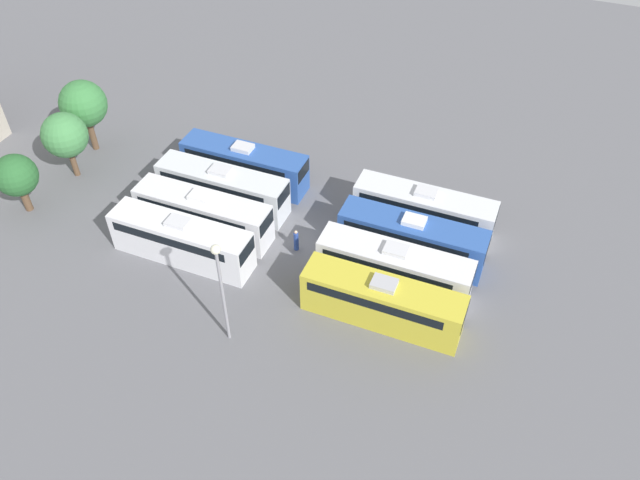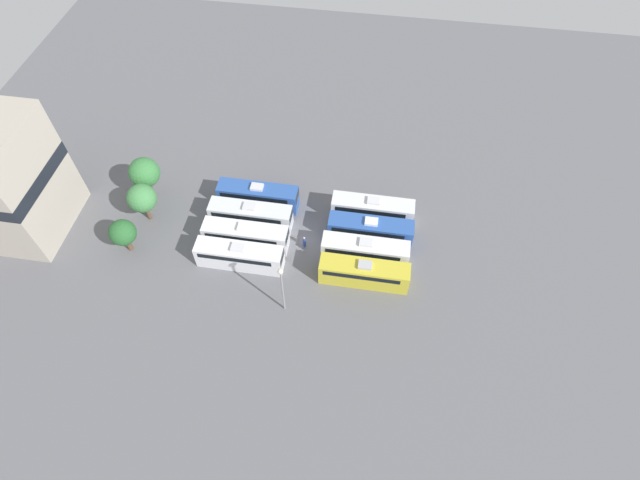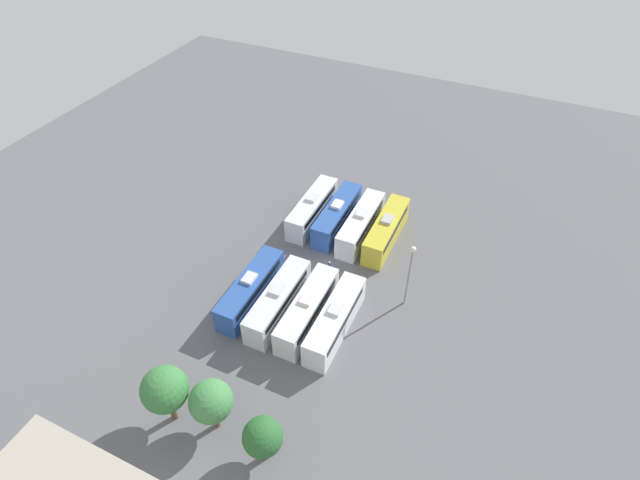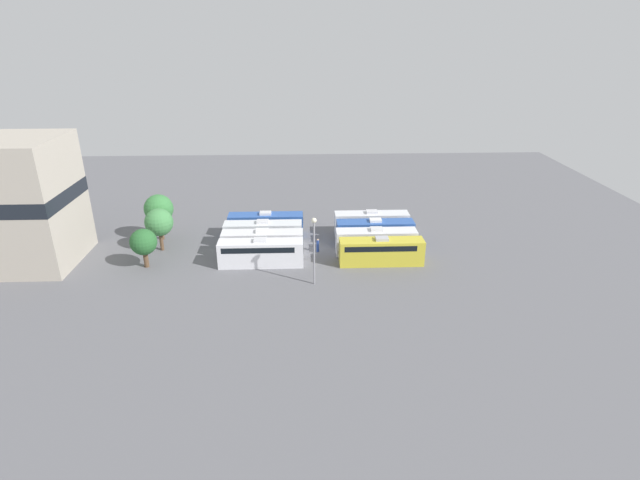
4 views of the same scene
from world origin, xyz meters
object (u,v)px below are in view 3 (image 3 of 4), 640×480
bus_5 (307,310)px  light_pole (410,267)px  worker_person (329,268)px  tree_0 (263,437)px  bus_0 (386,230)px  bus_7 (251,289)px  bus_1 (361,224)px  bus_2 (337,215)px  tree_1 (211,401)px  bus_6 (278,300)px  bus_4 (335,320)px  bus_3 (312,208)px  tree_2 (165,390)px

bus_5 → light_pole: bearing=-142.1°
worker_person → tree_0: (-3.79, 21.47, 2.48)m
bus_0 → worker_person: (3.98, 7.81, -0.93)m
bus_5 → light_pole: light_pole is taller
light_pole → tree_0: (5.33, 20.75, -2.19)m
bus_7 → light_pole: size_ratio=1.29×
bus_1 → light_pole: size_ratio=1.29×
bus_2 → bus_5: same height
bus_0 → light_pole: bearing=121.1°
bus_0 → bus_2: size_ratio=1.00×
worker_person → bus_2: bearing=-72.5°
bus_0 → bus_2: (6.48, -0.12, 0.00)m
worker_person → bus_7: bearing=50.7°
bus_7 → tree_1: bearing=108.5°
bus_1 → bus_6: size_ratio=1.00×
bus_7 → light_pole: light_pole is taller
bus_6 → bus_4: bearing=-178.7°
bus_4 → bus_7: same height
bus_3 → bus_4: same height
bus_1 → bus_6: (3.31, 15.00, 0.00)m
bus_0 → bus_4: size_ratio=1.00×
worker_person → tree_1: 21.11m
tree_2 → bus_1: bearing=-101.4°
bus_1 → tree_1: (2.12, 28.45, 2.16)m
bus_3 → tree_2: bearing=91.4°
bus_3 → bus_2: bearing=-179.3°
light_pole → bus_3: bearing=-29.9°
bus_4 → tree_1: 14.71m
bus_6 → worker_person: bus_6 is taller
bus_1 → tree_2: (5.92, 29.37, 2.72)m
worker_person → light_pole: size_ratio=0.22×
bus_1 → tree_1: tree_1 is taller
bus_7 → tree_1: (-4.57, 13.62, 2.16)m
bus_1 → bus_5: (0.03, 14.85, 0.00)m
bus_3 → tree_2: 29.79m
tree_2 → bus_5: bearing=-112.1°
bus_4 → tree_0: 14.32m
bus_3 → worker_person: size_ratio=5.83×
bus_0 → worker_person: bus_0 is taller
tree_0 → bus_4: bearing=-90.2°
bus_0 → bus_3: same height
light_pole → tree_1: (10.46, 20.11, -1.58)m
bus_2 → worker_person: bearing=107.5°
bus_2 → bus_3: (3.38, 0.04, 0.00)m
bus_2 → worker_person: 8.37m
bus_0 → bus_2: bearing=-1.1°
light_pole → tree_1: light_pole is taller
bus_6 → bus_7: size_ratio=1.00×
bus_7 → tree_0: size_ratio=2.11×
bus_0 → bus_1: same height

